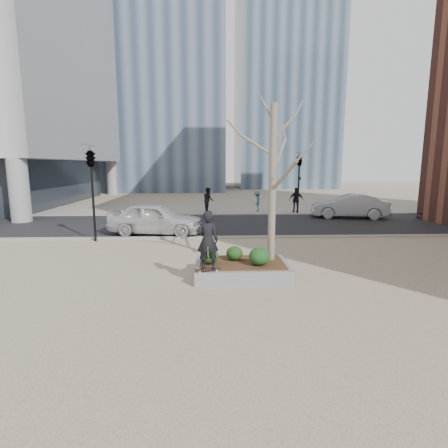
{
  "coord_description": "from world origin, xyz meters",
  "views": [
    {
      "loc": [
        -0.02,
        -10.93,
        3.61
      ],
      "look_at": [
        0.5,
        2.0,
        1.4
      ],
      "focal_mm": 28.0,
      "sensor_mm": 36.0,
      "label": 1
    }
  ],
  "objects_px": {
    "skateboarder": "(208,240)",
    "police_car": "(156,219)",
    "planter": "(242,270)",
    "skateboard": "(208,270)"
  },
  "relations": [
    {
      "from": "skateboarder",
      "to": "police_car",
      "type": "xyz_separation_m",
      "value": [
        -2.74,
        7.92,
        -0.55
      ]
    },
    {
      "from": "skateboard",
      "to": "skateboarder",
      "type": "bearing_deg",
      "value": 165.92
    },
    {
      "from": "police_car",
      "to": "skateboarder",
      "type": "bearing_deg",
      "value": -151.22
    },
    {
      "from": "planter",
      "to": "police_car",
      "type": "distance_m",
      "value": 8.07
    },
    {
      "from": "skateboarder",
      "to": "police_car",
      "type": "height_order",
      "value": "skateboarder"
    },
    {
      "from": "skateboard",
      "to": "skateboarder",
      "type": "height_order",
      "value": "skateboarder"
    },
    {
      "from": "skateboarder",
      "to": "police_car",
      "type": "relative_size",
      "value": 0.36
    },
    {
      "from": "planter",
      "to": "skateboarder",
      "type": "xyz_separation_m",
      "value": [
        -1.1,
        -0.85,
        1.18
      ]
    },
    {
      "from": "skateboard",
      "to": "police_car",
      "type": "bearing_deg",
      "value": 95.04
    },
    {
      "from": "planter",
      "to": "skateboarder",
      "type": "distance_m",
      "value": 1.82
    }
  ]
}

